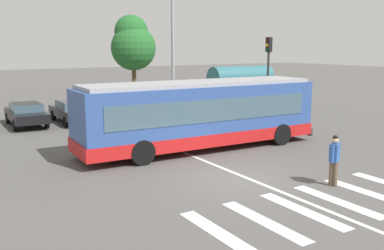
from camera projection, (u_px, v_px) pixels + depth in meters
ground_plane at (232, 178)px, 15.24m from camera, size 160.00×160.00×0.00m
city_transit_bus at (200, 114)px, 19.33m from camera, size 11.33×2.91×3.06m
pedestrian_crossing_street at (334, 158)px, 14.26m from camera, size 0.54×0.40×1.72m
parked_car_black at (26, 113)px, 25.17m from camera, size 1.95×4.54×1.35m
parked_car_charcoal at (73, 110)px, 26.29m from camera, size 1.88×4.50×1.35m
parked_car_champagne at (115, 107)px, 27.65m from camera, size 1.97×4.55×1.35m
traffic_light_far_corner at (268, 65)px, 26.77m from camera, size 0.33×0.32×5.13m
bus_stop_shelter at (241, 78)px, 29.70m from camera, size 4.71×1.54×3.25m
twin_arm_street_lamp at (173, 25)px, 24.98m from camera, size 4.57×0.32×9.42m
background_tree_right at (133, 43)px, 36.01m from camera, size 3.74×3.74×7.16m
crosswalk_painted_stripes at (321, 206)px, 12.63m from camera, size 7.65×3.21×0.01m
lane_center_line at (211, 164)px, 17.16m from camera, size 0.16×24.00×0.01m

